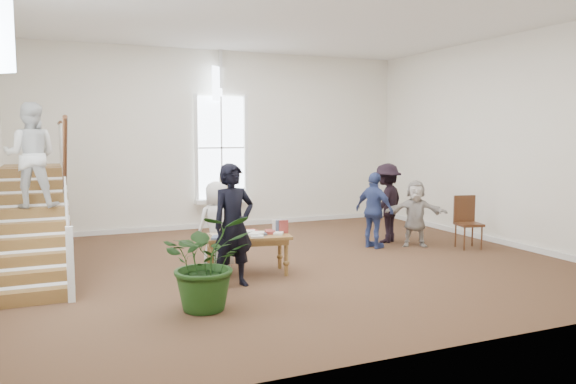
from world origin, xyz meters
name	(u,v)px	position (x,y,z in m)	size (l,w,h in m)	color
ground	(291,263)	(0.00, 0.00, 0.00)	(10.00, 10.00, 0.00)	#45311B
room_shell	(223,212)	(0.00, 4.39, 0.40)	(10.49, 10.00, 10.00)	white
staircase	(32,182)	(-4.34, 0.75, 1.62)	(1.10, 4.10, 2.92)	brown
library_table	(247,239)	(-1.00, -0.43, 0.61)	(1.57, 0.98, 0.75)	brown
police_officer	(233,226)	(-1.46, -1.08, 0.98)	(0.71, 0.47, 1.95)	black
elderly_woman	(217,225)	(-1.36, 0.17, 0.79)	(0.77, 0.50, 1.58)	silver
person_yellow	(225,218)	(-1.06, 0.67, 0.83)	(0.81, 0.63, 1.67)	beige
woman_cluster_a	(374,210)	(2.20, 0.62, 0.80)	(0.94, 0.39, 1.61)	#364682
woman_cluster_b	(387,203)	(2.80, 1.07, 0.88)	(1.14, 0.65, 1.76)	black
woman_cluster_c	(415,213)	(3.10, 0.42, 0.71)	(1.32, 0.42, 1.42)	#B8AFA5
floor_plant	(207,261)	(-2.15, -2.06, 0.68)	(1.22, 1.05, 1.35)	#1A3A12
side_chair	(467,218)	(4.02, -0.12, 0.62)	(0.57, 0.57, 1.11)	#3D2410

